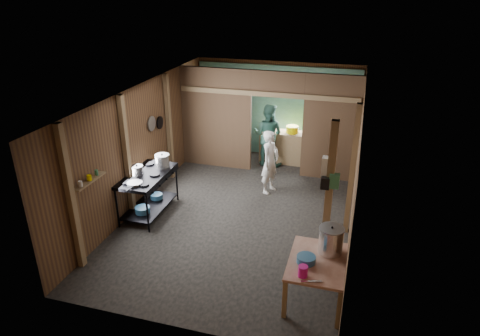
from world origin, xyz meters
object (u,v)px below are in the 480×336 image
(prep_table, at_px, (316,279))
(stove_pot_large, at_px, (162,162))
(gas_range, at_px, (149,194))
(stock_pot, at_px, (331,241))
(yellow_tub, at_px, (292,129))
(pink_bucket, at_px, (303,271))
(cook, at_px, (270,162))

(prep_table, height_order, stove_pot_large, stove_pot_large)
(gas_range, xyz_separation_m, stock_pot, (3.86, -1.44, 0.46))
(prep_table, relative_size, stock_pot, 2.58)
(stock_pot, height_order, yellow_tub, stock_pot)
(stove_pot_large, xyz_separation_m, stock_pot, (3.69, -1.85, -0.13))
(pink_bucket, bearing_deg, yellow_tub, 101.22)
(gas_range, bearing_deg, cook, 37.29)
(pink_bucket, xyz_separation_m, cook, (-1.32, 3.84, -0.04))
(stove_pot_large, relative_size, yellow_tub, 0.95)
(stock_pot, xyz_separation_m, yellow_tub, (-1.45, 5.00, 0.03))
(stove_pot_large, height_order, yellow_tub, stove_pot_large)
(stove_pot_large, height_order, pink_bucket, stove_pot_large)
(gas_range, height_order, stock_pot, stock_pot)
(gas_range, height_order, cook, cook)
(stock_pot, bearing_deg, pink_bucket, -114.48)
(prep_table, relative_size, pink_bucket, 7.02)
(stove_pot_large, xyz_separation_m, yellow_tub, (2.24, 3.15, -0.10))
(prep_table, bearing_deg, pink_bucket, -110.92)
(stock_pot, relative_size, cook, 0.31)
(cook, bearing_deg, stove_pot_large, 140.36)
(pink_bucket, height_order, yellow_tub, yellow_tub)
(gas_range, distance_m, yellow_tub, 4.33)
(pink_bucket, bearing_deg, stock_pot, 65.52)
(cook, bearing_deg, pink_bucket, -142.80)
(pink_bucket, height_order, cook, cook)
(prep_table, xyz_separation_m, pink_bucket, (-0.16, -0.43, 0.43))
(stove_pot_large, relative_size, cook, 0.21)
(prep_table, height_order, yellow_tub, yellow_tub)
(pink_bucket, relative_size, cook, 0.11)
(stock_pot, xyz_separation_m, cook, (-1.63, 3.14, -0.16))
(gas_range, distance_m, stove_pot_large, 0.74)
(gas_range, bearing_deg, stove_pot_large, 67.35)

